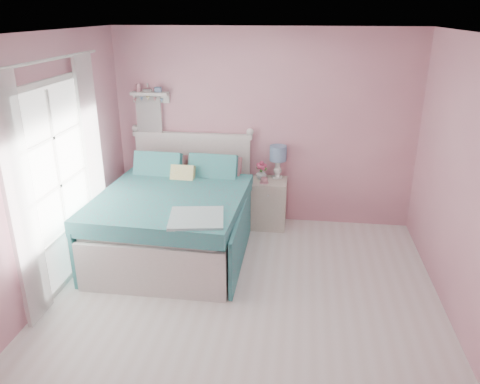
% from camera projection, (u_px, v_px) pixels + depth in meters
% --- Properties ---
extents(floor, '(4.50, 4.50, 0.00)m').
position_uv_depth(floor, '(242.00, 311.00, 4.63)').
color(floor, silver).
rests_on(floor, ground).
extents(room_shell, '(4.50, 4.50, 4.50)m').
position_uv_depth(room_shell, '(242.00, 158.00, 4.05)').
color(room_shell, '#C47C8F').
rests_on(room_shell, floor).
extents(bed, '(1.74, 2.15, 1.23)m').
position_uv_depth(bed, '(176.00, 218.00, 5.70)').
color(bed, silver).
rests_on(bed, floor).
extents(nightstand, '(0.46, 0.45, 0.66)m').
position_uv_depth(nightstand, '(269.00, 203.00, 6.35)').
color(nightstand, beige).
rests_on(nightstand, floor).
extents(table_lamp, '(0.22, 0.22, 0.45)m').
position_uv_depth(table_lamp, '(278.00, 156.00, 6.21)').
color(table_lamp, white).
rests_on(table_lamp, nightstand).
extents(vase, '(0.19, 0.19, 0.15)m').
position_uv_depth(vase, '(261.00, 174.00, 6.24)').
color(vase, silver).
rests_on(vase, nightstand).
extents(teacup, '(0.10, 0.10, 0.07)m').
position_uv_depth(teacup, '(264.00, 180.00, 6.12)').
color(teacup, '#C78593').
rests_on(teacup, nightstand).
extents(roses, '(0.14, 0.11, 0.12)m').
position_uv_depth(roses, '(261.00, 166.00, 6.20)').
color(roses, '#C24268').
rests_on(roses, vase).
extents(wall_shelf, '(0.50, 0.15, 0.25)m').
position_uv_depth(wall_shelf, '(150.00, 94.00, 6.21)').
color(wall_shelf, silver).
rests_on(wall_shelf, room_shell).
extents(hanging_dress, '(0.34, 0.03, 0.72)m').
position_uv_depth(hanging_dress, '(149.00, 119.00, 6.33)').
color(hanging_dress, white).
rests_on(hanging_dress, room_shell).
extents(french_door, '(0.04, 1.32, 2.16)m').
position_uv_depth(french_door, '(59.00, 186.00, 4.85)').
color(french_door, silver).
rests_on(french_door, floor).
extents(curtain_near, '(0.04, 0.40, 2.32)m').
position_uv_depth(curtain_near, '(21.00, 205.00, 4.12)').
color(curtain_near, white).
rests_on(curtain_near, floor).
extents(curtain_far, '(0.04, 0.40, 2.32)m').
position_uv_depth(curtain_far, '(93.00, 156.00, 5.49)').
color(curtain_far, white).
rests_on(curtain_far, floor).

